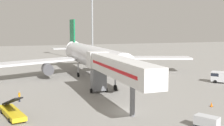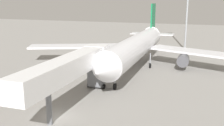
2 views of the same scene
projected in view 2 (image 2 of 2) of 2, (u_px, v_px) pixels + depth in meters
ground_plane at (58, 117)px, 35.07m from camera, size 300.00×300.00×0.00m
airplane_at_gate at (137, 46)px, 59.70m from camera, size 54.39×48.71×13.91m
jet_bridge at (73, 67)px, 37.74m from camera, size 3.88×23.40×7.37m
ground_crew_worker_foreground at (22, 79)px, 48.98m from camera, size 0.45×0.45×1.69m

